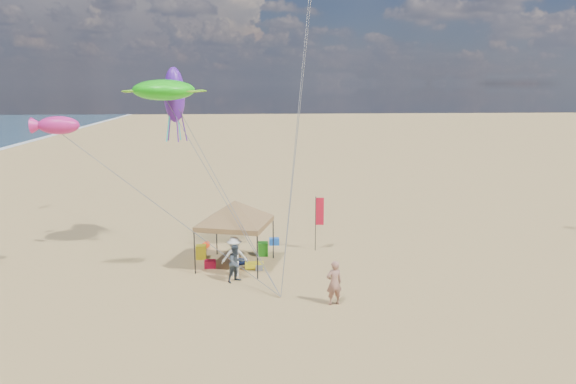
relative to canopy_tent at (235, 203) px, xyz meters
name	(u,v)px	position (x,y,z in m)	size (l,w,h in m)	color
ground	(294,302)	(2.42, -4.76, -3.14)	(280.00, 280.00, 0.00)	tan
canopy_tent	(235,203)	(0.00, 0.00, 0.00)	(5.87, 5.87, 3.78)	black
feather_flag	(319,215)	(4.35, 2.11, -1.17)	(0.45, 0.07, 2.95)	black
cooler_red	(210,264)	(-1.24, -0.22, -2.95)	(0.54, 0.38, 0.38)	#BD0F30
cooler_blue	(274,241)	(2.06, 3.34, -2.95)	(0.54, 0.38, 0.38)	blue
bag_navy	(241,262)	(0.23, 0.04, -2.96)	(0.36, 0.36, 0.60)	#0D163C
bag_orange	(205,246)	(-1.71, 2.87, -2.96)	(0.36, 0.36, 0.60)	#FF390E
chair_green	(263,249)	(1.38, 1.51, -2.79)	(0.50, 0.50, 0.70)	#238217
chair_yellow	(201,252)	(-1.78, 1.23, -2.79)	(0.50, 0.50, 0.70)	yellow
crate_grey	(259,267)	(1.11, -0.75, -3.00)	(0.34, 0.30, 0.28)	gray
beach_cart	(254,265)	(0.89, -0.58, -2.94)	(0.90, 0.50, 0.24)	yellow
person_near_a	(334,283)	(4.01, -5.07, -2.23)	(0.67, 0.44, 1.83)	#A16E5C
person_near_b	(236,263)	(0.05, -2.16, -2.29)	(0.83, 0.65, 1.71)	#3A454F
person_near_c	(235,256)	(-0.03, -1.40, -2.21)	(1.20, 0.69, 1.86)	silver
turtle_kite	(164,90)	(-3.41, 1.95, 5.31)	(3.05, 2.44, 1.02)	#1DE114
fish_kite	(59,125)	(-7.44, -1.38, 3.86)	(1.76, 0.88, 0.78)	#D3237E
squid_kite	(174,95)	(-3.13, 3.83, 5.04)	(1.11, 1.11, 2.88)	#5B1EB2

